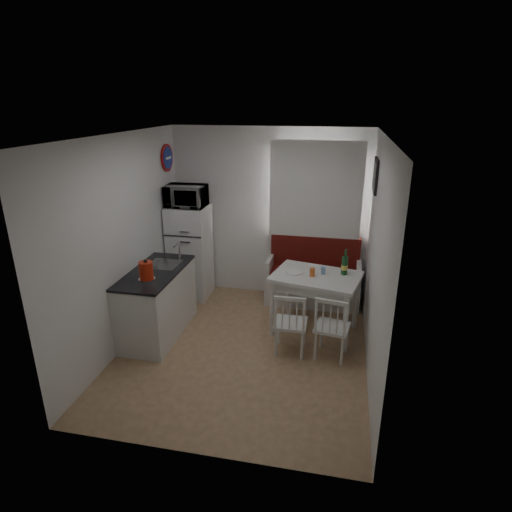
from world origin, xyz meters
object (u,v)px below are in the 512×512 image
Objects in this scene: kitchen_counter at (157,302)px; microwave at (186,196)px; bench at (313,282)px; fridge at (190,252)px; wine_bottle at (345,262)px; chair_left at (290,318)px; kettle at (146,271)px; dining_table at (316,282)px; chair_right at (332,322)px.

microwave is (0.02, 1.19, 1.16)m from kitchen_counter.
kitchen_counter is at bearing -90.94° from microwave.
bench is 0.97× the size of fridge.
wine_bottle is at bearing -60.82° from bench.
bench is (1.93, 1.36, -0.12)m from kitchen_counter.
kettle is at bearing -177.07° from chair_left.
fridge reaches higher than kitchen_counter.
kettle is (0.03, -1.52, -0.58)m from microwave.
kitchen_counter is at bearing -154.83° from dining_table.
microwave is at bearing 140.19° from chair_left.
fridge reaches higher than wine_bottle.
microwave is at bearing -175.14° from bench.
kitchen_counter reaches higher than dining_table.
wine_bottle is (0.10, 0.76, 0.48)m from chair_right.
microwave is (-1.76, 1.39, 1.10)m from chair_left.
bench is 3.18× the size of chair_left.
fridge is 5.43× the size of kettle.
wine_bottle is at bearing 20.93° from kettle.
bench is 1.57m from chair_left.
chair_left is at bearing -38.29° from microwave.
bench is at bearing 108.24° from dining_table.
chair_right is 2.87m from microwave.
fridge is 0.89m from microwave.
fridge reaches higher than bench.
wine_bottle is (2.38, 0.56, 0.54)m from kitchen_counter.
wine_bottle is (2.33, 0.89, -0.04)m from kettle.
kitchen_counter is at bearing 98.63° from kettle.
chair_left is 2.28m from fridge.
dining_table is 0.73m from chair_right.
fridge reaches higher than kettle.
kitchen_counter reaches higher than chair_left.
chair_right is 1.32× the size of wine_bottle.
kitchen_counter is 3.89× the size of wine_bottle.
chair_left is at bearing -98.60° from dining_table.
chair_right is 0.77× the size of microwave.
fridge reaches higher than chair_right.
kettle is (-2.23, -0.13, 0.52)m from chair_right.
chair_right is (0.50, -0.00, 0.00)m from chair_left.
dining_table is 2.15m from kettle.
microwave reaches higher than bench.
fridge is (-2.01, 0.78, -0.00)m from dining_table.
chair_right is 2.29m from kettle.
fridge is at bearing 171.01° from dining_table.
chair_left is (1.78, -0.19, 0.06)m from kitchen_counter.
chair_left reaches higher than dining_table.
kitchen_counter is at bearing 172.31° from chair_left.
microwave reaches higher than kitchen_counter.
kitchen_counter is at bearing -144.92° from bench.
fridge reaches higher than dining_table.
chair_left is at bearing 4.45° from kettle.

